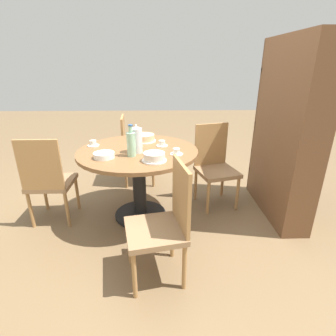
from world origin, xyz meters
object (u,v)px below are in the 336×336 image
Objects in this scene: chair_a at (134,149)px; cake_second at (154,157)px; chair_b at (49,179)px; coffee_pot at (137,140)px; cup_c at (93,144)px; water_bottle at (131,144)px; cup_b at (176,152)px; chair_c at (164,222)px; chair_d at (215,164)px; bookshelf at (284,132)px; cup_a at (162,144)px; cake_main at (144,138)px.

chair_a is 1.30m from cake_second.
cake_second is at bearing 166.11° from chair_b.
cup_c is (-0.23, -0.48, -0.10)m from coffee_pot.
cup_b is (-0.04, 0.42, -0.10)m from water_bottle.
chair_a is 4.22× the size of cake_second.
cup_b is (0.07, 0.38, -0.10)m from coffee_pot.
chair_c reaches higher than cup_b.
chair_d is at bearing 96.47° from cup_c.
water_bottle is at bearing -168.60° from chair_c.
cup_c is at bearing -156.11° from chair_c.
bookshelf is at bearing 96.70° from coffee_pot.
chair_b is 1.15m from cake_second.
water_bottle is at bearing -20.64° from coffee_pot.
cup_a is (-0.03, -1.25, -0.13)m from bookshelf.
chair_a is at bearing -165.79° from cake_second.
chair_c is at bearing 144.81° from chair_b.
chair_a is 7.59× the size of cup_b.
chair_b is at bearing -90.36° from coffee_pot.
coffee_pot reaches higher than cup_a.
chair_a is at bearing -153.68° from cup_a.
chair_b is at bearing -67.80° from cake_main.
cup_c is at bearing -91.94° from cup_a.
chair_b reaches higher than cup_b.
cup_c is (-1.02, -0.72, 0.30)m from chair_c.
cake_main is at bearing -168.72° from cake_second.
chair_c is 3.58× the size of cake_main.
chair_c is 1.32m from chair_d.
water_bottle is (1.08, 0.10, 0.40)m from chair_a.
chair_b is 0.57m from cup_c.
cup_b is at bearing 130.69° from cake_second.
cake_second is at bearing 34.90° from coffee_pot.
water_bottle is (0.28, -1.53, -0.03)m from bookshelf.
bookshelf is at bearing -176.61° from chair_b.
coffee_pot reaches higher than cake_second.
cup_b is (0.24, -1.11, -0.13)m from bookshelf.
chair_c is 0.92m from coffee_pot.
water_bottle is (0.49, -0.89, 0.40)m from chair_d.
chair_a and chair_b have the same top height.
chair_d reaches higher than cup_a.
cup_b is (-0.18, 0.21, -0.01)m from cake_second.
cup_a is 1.00× the size of cup_c.
chair_c is 3.38× the size of coffee_pot.
chair_a is at bearing -174.83° from water_bottle.
bookshelf reaches higher than cup_c.
cup_c is (-0.23, 0.42, 0.30)m from chair_b.
cake_main is 0.27m from cup_a.
cup_a is (-0.20, 1.14, 0.30)m from chair_b.
bookshelf is at bearing -120.58° from chair_a.
chair_a reaches higher than cup_c.
cake_second is 0.81m from cup_c.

